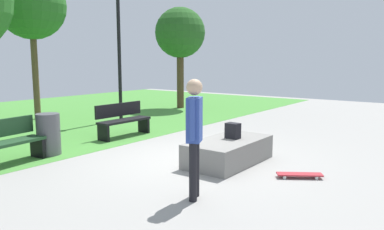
{
  "coord_description": "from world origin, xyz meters",
  "views": [
    {
      "loc": [
        -6.08,
        -4.72,
        2.09
      ],
      "look_at": [
        0.35,
        0.08,
        0.91
      ],
      "focal_mm": 35.18,
      "sensor_mm": 36.0,
      "label": 1
    }
  ],
  "objects": [
    {
      "name": "ground_plane",
      "position": [
        0.0,
        0.0,
        0.0
      ],
      "size": [
        28.0,
        28.0,
        0.0
      ],
      "primitive_type": "plane",
      "color": "gray"
    },
    {
      "name": "concrete_ledge",
      "position": [
        0.35,
        -0.85,
        0.24
      ],
      "size": [
        1.96,
        1.03,
        0.49
      ],
      "primitive_type": "cube",
      "color": "gray",
      "rests_on": "ground_plane"
    },
    {
      "name": "backpack_on_ledge",
      "position": [
        0.51,
        -0.85,
        0.65
      ],
      "size": [
        0.22,
        0.29,
        0.32
      ],
      "primitive_type": "cube",
      "rotation": [
        0.0,
        0.0,
        1.5
      ],
      "color": "black",
      "rests_on": "concrete_ledge"
    },
    {
      "name": "skater_performing_trick",
      "position": [
        -1.67,
        -1.47,
        1.07
      ],
      "size": [
        0.39,
        0.32,
        1.81
      ],
      "color": "black",
      "rests_on": "ground_plane"
    },
    {
      "name": "skateboard_by_ledge",
      "position": [
        0.25,
        -2.39,
        0.06
      ],
      "size": [
        0.61,
        0.78,
        0.08
      ],
      "color": "#A5262D",
      "rests_on": "ground_plane"
    },
    {
      "name": "park_bench_far_left",
      "position": [
        -2.48,
        2.65,
        0.48
      ],
      "size": [
        1.65,
        0.67,
        0.91
      ],
      "color": "#1E4223",
      "rests_on": "ground_plane"
    },
    {
      "name": "park_bench_near_lamppost",
      "position": [
        0.92,
        2.88,
        0.48
      ],
      "size": [
        1.61,
        0.49,
        0.91
      ],
      "color": "black",
      "rests_on": "ground_plane"
    },
    {
      "name": "tree_leaning_ash",
      "position": [
        1.25,
        7.62,
        3.92
      ],
      "size": [
        2.34,
        2.34,
        5.11
      ],
      "color": "brown",
      "rests_on": "grass_lawn"
    },
    {
      "name": "tree_young_birch",
      "position": [
        6.76,
        5.5,
        3.19
      ],
      "size": [
        2.14,
        2.14,
        4.31
      ],
      "color": "#4C3823",
      "rests_on": "grass_lawn"
    },
    {
      "name": "lamp_post",
      "position": [
        2.84,
        5.04,
        2.86
      ],
      "size": [
        0.28,
        0.28,
        4.79
      ],
      "color": "black",
      "rests_on": "ground_plane"
    },
    {
      "name": "trash_bin",
      "position": [
        -1.45,
        2.7,
        0.46
      ],
      "size": [
        0.51,
        0.51,
        0.92
      ],
      "primitive_type": "cylinder",
      "color": "#4C4C51",
      "rests_on": "ground_plane"
    }
  ]
}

